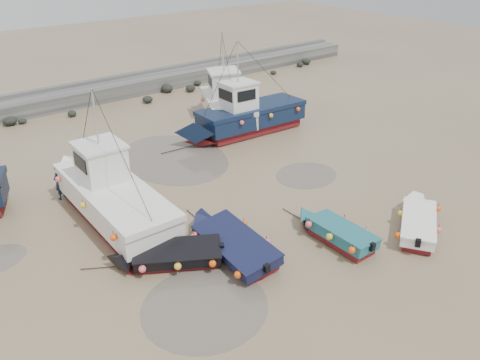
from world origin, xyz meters
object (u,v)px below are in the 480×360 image
object	(u,v)px
dinghy_2	(335,230)
cabin_boat_1	(108,193)
dinghy_1	(232,240)
cabin_boat_2	(244,115)
person	(63,198)
cabin_boat_3	(226,103)
dinghy_4	(169,253)
dinghy_3	(419,219)

from	to	relation	value
dinghy_2	cabin_boat_1	world-z (taller)	cabin_boat_1
cabin_boat_1	dinghy_1	bearing A→B (deg)	-63.61
dinghy_2	cabin_boat_2	distance (m)	13.29
cabin_boat_2	person	bearing A→B (deg)	99.22
cabin_boat_1	cabin_boat_3	world-z (taller)	same
dinghy_4	cabin_boat_2	size ratio (longest dim) A/B	0.50
cabin_boat_2	cabin_boat_3	distance (m)	2.89
cabin_boat_2	cabin_boat_3	xyz separation A→B (m)	(0.56, 2.83, 0.02)
dinghy_2	cabin_boat_3	size ratio (longest dim) A/B	0.56
dinghy_4	cabin_boat_1	distance (m)	5.05
person	dinghy_4	bearing A→B (deg)	70.22
cabin_boat_1	cabin_boat_2	size ratio (longest dim) A/B	1.06
dinghy_2	cabin_boat_2	size ratio (longest dim) A/B	0.51
dinghy_2	cabin_boat_3	distance (m)	16.15
cabin_boat_1	cabin_boat_3	bearing A→B (deg)	30.09
dinghy_2	dinghy_1	bearing A→B (deg)	151.47
dinghy_3	dinghy_1	bearing A→B (deg)	-149.21
person	dinghy_1	bearing A→B (deg)	84.06
dinghy_1	cabin_boat_3	world-z (taller)	cabin_boat_3
cabin_boat_1	cabin_boat_3	distance (m)	14.24
dinghy_2	dinghy_3	size ratio (longest dim) A/B	1.01
cabin_boat_1	cabin_boat_2	distance (m)	12.50
dinghy_4	person	size ratio (longest dim) A/B	2.83
dinghy_2	dinghy_3	xyz separation A→B (m)	(3.72, -1.78, -0.01)
dinghy_1	cabin_boat_2	distance (m)	13.49
dinghy_3	cabin_boat_3	size ratio (longest dim) A/B	0.56
cabin_boat_2	person	distance (m)	13.10
dinghy_2	cabin_boat_3	xyz separation A→B (m)	(5.23, 15.26, 0.78)
cabin_boat_3	cabin_boat_2	bearing A→B (deg)	-76.31
dinghy_1	dinghy_4	bearing A→B (deg)	164.42
dinghy_3	cabin_boat_2	bearing A→B (deg)	143.90
dinghy_2	cabin_boat_2	xyz separation A→B (m)	(4.67, 12.42, 0.76)
dinghy_4	person	world-z (taller)	dinghy_4
dinghy_3	cabin_boat_1	distance (m)	14.57
dinghy_2	dinghy_3	world-z (taller)	same
person	cabin_boat_1	bearing A→B (deg)	80.72
dinghy_1	cabin_boat_2	xyz separation A→B (m)	(8.74, 10.25, 0.78)
person	cabin_boat_2	bearing A→B (deg)	154.24
dinghy_3	cabin_boat_1	size ratio (longest dim) A/B	0.47
dinghy_3	person	world-z (taller)	dinghy_3
dinghy_4	cabin_boat_1	xyz separation A→B (m)	(-0.35, 4.98, 0.75)
dinghy_2	cabin_boat_2	world-z (taller)	cabin_boat_2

